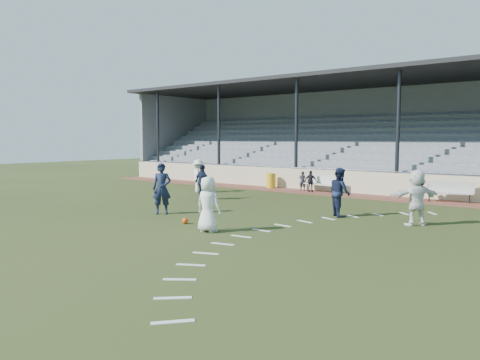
% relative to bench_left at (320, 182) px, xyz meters
% --- Properties ---
extents(ground, '(90.00, 90.00, 0.00)m').
position_rel_bench_left_xyz_m(ground, '(0.92, -10.83, -0.58)').
color(ground, '#2A3515').
rests_on(ground, ground).
extents(cinder_track, '(34.00, 2.00, 0.02)m').
position_rel_bench_left_xyz_m(cinder_track, '(0.92, -0.33, -0.57)').
color(cinder_track, brown).
rests_on(cinder_track, ground).
extents(retaining_wall, '(34.00, 0.18, 1.20)m').
position_rel_bench_left_xyz_m(retaining_wall, '(0.92, 0.72, 0.02)').
color(retaining_wall, beige).
rests_on(retaining_wall, ground).
extents(bench_left, '(2.04, 0.81, 0.95)m').
position_rel_bench_left_xyz_m(bench_left, '(0.00, 0.00, 0.00)').
color(bench_left, beige).
rests_on(bench_left, cinder_track).
extents(bench_right, '(2.03, 1.00, 0.95)m').
position_rel_bench_left_xyz_m(bench_right, '(6.73, -0.04, 0.00)').
color(bench_right, beige).
rests_on(bench_right, cinder_track).
extents(trash_bin, '(0.54, 0.54, 0.87)m').
position_rel_bench_left_xyz_m(trash_bin, '(-3.34, 0.08, -0.13)').
color(trash_bin, gold).
rests_on(trash_bin, cinder_track).
extents(football, '(0.21, 0.21, 0.21)m').
position_rel_bench_left_xyz_m(football, '(1.00, -11.49, -0.48)').
color(football, '#E2470D').
rests_on(football, ground).
extents(player_white_lead, '(0.91, 0.65, 1.75)m').
position_rel_bench_left_xyz_m(player_white_lead, '(2.55, -12.03, 0.29)').
color(player_white_lead, white).
rests_on(player_white_lead, ground).
extents(player_navy_lead, '(0.87, 0.83, 2.00)m').
position_rel_bench_left_xyz_m(player_navy_lead, '(-1.21, -10.54, 0.42)').
color(player_navy_lead, '#131B36').
rests_on(player_navy_lead, ground).
extents(player_navy_mid, '(1.14, 1.12, 1.85)m').
position_rel_bench_left_xyz_m(player_navy_mid, '(4.46, -6.72, 0.34)').
color(player_navy_mid, '#131B36').
rests_on(player_navy_mid, ground).
extents(player_white_wing, '(1.34, 1.19, 1.80)m').
position_rel_bench_left_xyz_m(player_white_wing, '(-5.30, -4.15, 0.32)').
color(player_white_wing, white).
rests_on(player_white_wing, ground).
extents(player_navy_wing, '(1.04, 0.54, 1.70)m').
position_rel_bench_left_xyz_m(player_navy_wing, '(-2.98, -6.32, 0.27)').
color(player_navy_wing, '#131B36').
rests_on(player_navy_wing, ground).
extents(player_white_back, '(1.57, 1.72, 1.91)m').
position_rel_bench_left_xyz_m(player_white_back, '(7.34, -6.83, 0.37)').
color(player_white_back, white).
rests_on(player_white_back, ground).
extents(sub_left_near, '(0.46, 0.38, 1.10)m').
position_rel_bench_left_xyz_m(sub_left_near, '(-1.08, -0.08, -0.01)').
color(sub_left_near, black).
rests_on(sub_left_near, cinder_track).
extents(sub_left_far, '(0.74, 0.45, 1.18)m').
position_rel_bench_left_xyz_m(sub_left_far, '(-0.44, -0.29, 0.03)').
color(sub_left_far, black).
rests_on(sub_left_far, cinder_track).
extents(sub_right, '(0.69, 0.46, 1.00)m').
position_rel_bench_left_xyz_m(sub_right, '(5.54, -0.33, -0.06)').
color(sub_right, black).
rests_on(sub_right, cinder_track).
extents(grandstand, '(34.60, 9.00, 6.61)m').
position_rel_bench_left_xyz_m(grandstand, '(0.92, 5.43, 1.62)').
color(grandstand, gray).
rests_on(grandstand, ground).
extents(penalty_arc, '(3.89, 14.63, 0.01)m').
position_rel_bench_left_xyz_m(penalty_arc, '(5.04, -10.83, -0.58)').
color(penalty_arc, silver).
rests_on(penalty_arc, ground).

